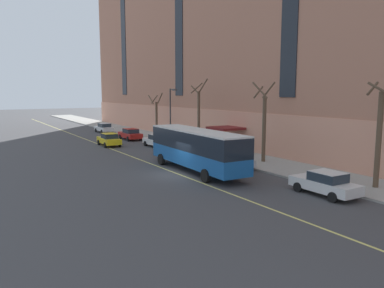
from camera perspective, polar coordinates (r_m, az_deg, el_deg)
name	(u,v)px	position (r m, az deg, el deg)	size (l,w,h in m)	color
ground_plane	(178,174)	(30.12, -2.12, -4.64)	(260.00, 260.00, 0.00)	#424244
sidewalk	(243,158)	(37.63, 7.77, -2.06)	(5.60, 160.00, 0.15)	#9E9B93
city_bus	(196,147)	(30.71, 0.62, -0.54)	(3.17, 12.04, 3.48)	#19569E
parked_car_white_0	(104,128)	(62.34, -13.24, 2.41)	(2.03, 4.61, 1.56)	silver
parked_car_red_1	(130,134)	(52.38, -9.38, 1.50)	(2.06, 4.69, 1.56)	#B21E19
parked_car_white_2	(325,183)	(25.44, 19.65, -5.65)	(2.09, 4.56, 1.56)	silver
parked_car_white_3	(157,141)	(44.92, -5.36, 0.52)	(1.96, 4.56, 1.56)	silver
parked_car_green_4	(191,150)	(37.65, -0.09, -0.89)	(2.04, 4.42, 1.56)	#23603D
parked_car_silver_6	(232,159)	(32.44, 6.09, -2.36)	(2.08, 4.46, 1.56)	#B7B7BC
taxi_cab	(109,139)	(46.94, -12.51, 0.68)	(2.12, 4.51, 1.56)	yellow
street_tree_near_corner	(380,131)	(27.84, 26.72, 1.83)	(2.00, 1.86, 7.61)	brown
street_tree_mid_block	(264,123)	(34.99, 10.88, 3.17)	(1.87, 1.96, 7.32)	brown
street_tree_far_uptown	(199,115)	(43.85, 1.03, 4.48)	(1.67, 1.63, 7.95)	brown
street_tree_far_downtown	(156,116)	(53.57, -5.45, 4.28)	(1.64, 1.72, 6.28)	brown
street_lamp	(171,111)	(44.94, -3.18, 5.08)	(0.36, 1.48, 6.81)	#2D2D30
lane_centerline	(162,168)	(32.73, -4.64, -3.64)	(0.16, 140.00, 0.01)	#E0D66B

